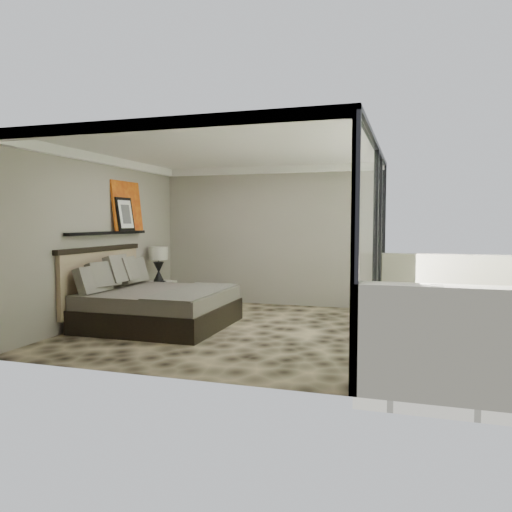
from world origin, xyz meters
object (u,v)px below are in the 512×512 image
(bed, at_px, (154,304))
(table_lamp, at_px, (159,259))
(ottoman, at_px, (494,318))
(nightstand, at_px, (160,295))
(lounger, at_px, (423,322))

(bed, distance_m, table_lamp, 1.85)
(bed, xyz_separation_m, table_lamp, (-0.75, 1.58, 0.60))
(bed, xyz_separation_m, ottoman, (5.19, 0.91, -0.10))
(bed, distance_m, ottoman, 5.27)
(bed, distance_m, nightstand, 1.76)
(table_lamp, distance_m, lounger, 5.08)
(nightstand, distance_m, lounger, 5.01)
(bed, distance_m, lounger, 4.21)
(table_lamp, bearing_deg, nightstand, 37.69)
(nightstand, height_order, table_lamp, table_lamp)
(ottoman, relative_size, lounger, 0.30)
(nightstand, height_order, lounger, lounger)
(nightstand, xyz_separation_m, lounger, (4.91, -1.01, -0.06))
(ottoman, bearing_deg, nightstand, 173.44)
(lounger, bearing_deg, ottoman, 32.96)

